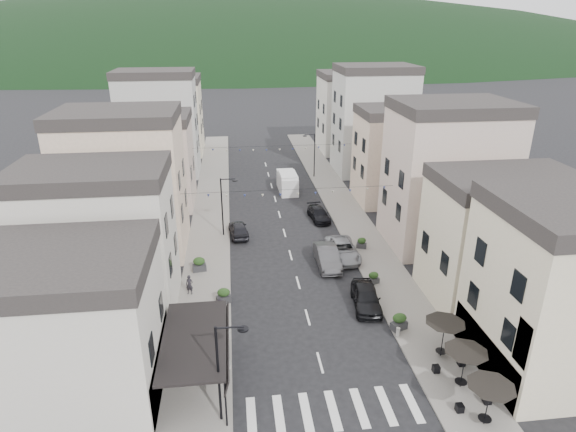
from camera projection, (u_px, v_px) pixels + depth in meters
name	position (u px, v px, depth m)	size (l,w,h in m)	color
sidewalk_left	(211.00, 214.00, 53.21)	(4.00, 76.00, 0.12)	slate
sidewalk_right	(344.00, 208.00, 54.86)	(4.00, 76.00, 0.12)	slate
hill_backdrop	(235.00, 54.00, 300.42)	(640.00, 360.00, 70.00)	black
boutique_building	(43.00, 337.00, 26.02)	(12.00, 8.00, 8.00)	beige
bistro_building	(573.00, 296.00, 28.02)	(10.00, 8.00, 10.00)	beige
boutique_awning	(199.00, 340.00, 27.26)	(3.77, 7.50, 3.28)	black
buildings_row_left	(148.00, 149.00, 55.44)	(10.20, 54.16, 14.00)	beige
buildings_row_right	(395.00, 143.00, 57.48)	(10.20, 54.16, 14.50)	beige
cafe_terrace	(465.00, 355.00, 27.17)	(2.50, 8.10, 2.53)	black
streetlamp_left_near	(223.00, 364.00, 24.44)	(1.70, 0.56, 6.00)	black
streetlamp_left_far	(225.00, 201.00, 46.50)	(1.70, 0.56, 6.00)	black
streetlamp_right_far	(312.00, 151.00, 64.33)	(1.70, 0.56, 6.00)	black
bollards	(322.00, 362.00, 29.54)	(11.66, 10.26, 0.60)	gray
bunting_near	(289.00, 193.00, 42.73)	(19.00, 0.28, 0.62)	black
bunting_far	(273.00, 149.00, 57.43)	(19.00, 0.28, 0.62)	black
parked_car_a	(366.00, 297.00, 35.77)	(1.92, 4.77, 1.63)	black
parked_car_b	(327.00, 257.00, 41.78)	(1.77, 5.08, 1.67)	#373739
parked_car_c	(343.00, 250.00, 43.26)	(2.51, 5.44, 1.51)	gray
parked_car_d	(319.00, 214.00, 51.56)	(1.78, 4.38, 1.27)	black
parked_car_e	(239.00, 229.00, 47.59)	(1.70, 4.24, 1.44)	black
delivery_van	(287.00, 182.00, 59.90)	(2.20, 5.31, 2.52)	silver
pedestrian_a	(189.00, 285.00, 37.23)	(0.58, 0.38, 1.59)	black
pedestrian_b	(220.00, 309.00, 34.16)	(0.74, 0.58, 1.52)	#251F2A
planter_la	(224.00, 296.00, 36.16)	(1.21, 0.90, 1.21)	#28282A
planter_lb	(199.00, 264.00, 40.74)	(1.21, 0.78, 1.27)	#2D2D2F
planter_ra	(399.00, 322.00, 33.02)	(1.26, 0.99, 1.25)	#2E2F31
planter_rb	(373.00, 278.00, 38.82)	(1.05, 0.82, 1.04)	#2E2F31
planter_rc	(362.00, 243.00, 44.91)	(1.04, 0.80, 1.03)	#2D2D30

